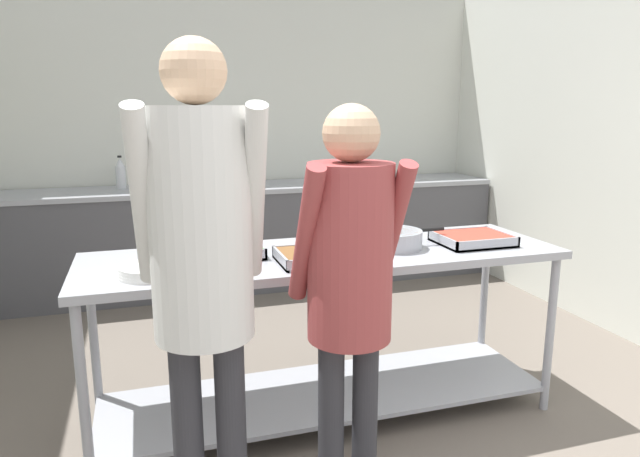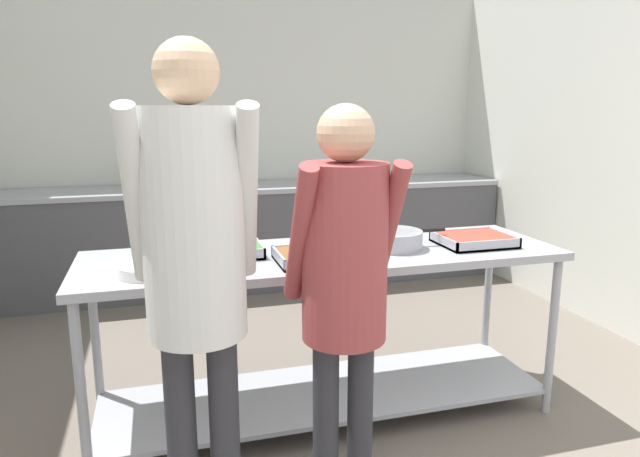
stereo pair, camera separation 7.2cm
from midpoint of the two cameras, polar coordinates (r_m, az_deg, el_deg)
name	(u,v)px [view 1 (the left image)]	position (r m, az deg, el deg)	size (l,w,h in m)	color
wall_rear	(246,136)	(5.42, -7.80, 9.14)	(4.56, 0.06, 2.65)	silver
wall_right	(625,147)	(4.47, 27.82, 7.25)	(0.06, 4.49, 2.65)	silver
back_counter	(256,235)	(5.18, -6.82, -0.66)	(4.40, 0.65, 0.92)	#4C4C51
serving_counter	(326,306)	(2.93, -0.12, -7.77)	(2.38, 0.71, 0.88)	#9EA0A8
plate_stack	(148,271)	(2.56, -17.57, -4.06)	(0.25, 0.25, 0.05)	white
serving_tray_roast	(223,251)	(2.80, -10.39, -2.28)	(0.38, 0.27, 0.05)	#9EA0A8
serving_tray_greens	(318,256)	(2.67, -0.93, -2.79)	(0.38, 0.29, 0.05)	#9EA0A8
sauce_pan	(393,238)	(2.94, 6.63, -0.97)	(0.44, 0.30, 0.09)	#9EA0A8
serving_tray_vegetables	(473,239)	(3.11, 14.37, -1.03)	(0.37, 0.30, 0.05)	#9EA0A8
guest_serving_left	(202,250)	(1.93, -12.80, -2.11)	(0.45, 0.37, 1.81)	#2D2D33
guest_serving_right	(350,269)	(2.14, 2.03, -4.06)	(0.42, 0.32, 1.61)	#2D2D33
water_bottle	(121,174)	(5.10, -19.70, 5.19)	(0.08, 0.08, 0.28)	silver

